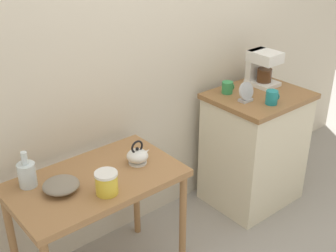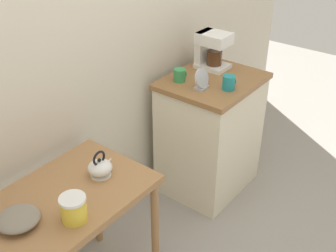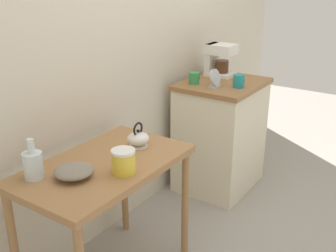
{
  "view_description": "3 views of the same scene",
  "coord_description": "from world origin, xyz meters",
  "views": [
    {
      "loc": [
        -1.73,
        -1.88,
        2.12
      ],
      "look_at": [
        -0.23,
        -0.07,
        0.95
      ],
      "focal_mm": 47.4,
      "sensor_mm": 36.0,
      "label": 1
    },
    {
      "loc": [
        -1.63,
        -1.4,
        2.12
      ],
      "look_at": [
        0.06,
        -0.1,
        0.84
      ],
      "focal_mm": 45.4,
      "sensor_mm": 36.0,
      "label": 2
    },
    {
      "loc": [
        -2.17,
        -1.42,
        1.73
      ],
      "look_at": [
        -0.25,
        -0.12,
        0.84
      ],
      "focal_mm": 44.12,
      "sensor_mm": 36.0,
      "label": 3
    }
  ],
  "objects": [
    {
      "name": "wooden_table",
      "position": [
        -0.72,
        -0.03,
        0.67
      ],
      "size": [
        0.96,
        0.57,
        0.76
      ],
      "color": "#9E7044",
      "rests_on": "ground_plane"
    },
    {
      "name": "teakettle",
      "position": [
        -0.45,
        -0.05,
        0.81
      ],
      "size": [
        0.16,
        0.13,
        0.15
      ],
      "color": "white",
      "rests_on": "wooden_table"
    },
    {
      "name": "mug_tall_green",
      "position": [
        0.5,
        0.14,
        0.94
      ],
      "size": [
        0.09,
        0.08,
        0.09
      ],
      "color": "#338C4C",
      "rests_on": "kitchen_counter"
    },
    {
      "name": "kitchen_counter",
      "position": [
        0.67,
        -0.02,
        0.45
      ],
      "size": [
        0.69,
        0.57,
        0.9
      ],
      "color": "beige",
      "rests_on": "ground_plane"
    },
    {
      "name": "canister_enamel",
      "position": [
        -0.75,
        -0.19,
        0.83
      ],
      "size": [
        0.12,
        0.12,
        0.13
      ],
      "color": "gold",
      "rests_on": "wooden_table"
    },
    {
      "name": "mug_dark_teal",
      "position": [
        0.59,
        -0.18,
        0.95
      ],
      "size": [
        0.09,
        0.08,
        0.1
      ],
      "color": "teal",
      "rests_on": "kitchen_counter"
    },
    {
      "name": "coffee_maker",
      "position": [
        0.82,
        0.11,
        1.04
      ],
      "size": [
        0.18,
        0.22,
        0.26
      ],
      "color": "white",
      "rests_on": "kitchen_counter"
    },
    {
      "name": "back_wall",
      "position": [
        0.1,
        0.38,
        1.4
      ],
      "size": [
        4.4,
        0.1,
        2.8
      ],
      "primitive_type": "cube",
      "color": "beige",
      "rests_on": "ground_plane"
    },
    {
      "name": "table_clock",
      "position": [
        0.49,
        -0.04,
        0.96
      ],
      "size": [
        0.13,
        0.06,
        0.14
      ],
      "color": "#B2B5BA",
      "rests_on": "kitchen_counter"
    },
    {
      "name": "ground_plane",
      "position": [
        0.0,
        0.0,
        0.0
      ],
      "size": [
        8.0,
        8.0,
        0.0
      ],
      "primitive_type": "plane",
      "color": "gray"
    },
    {
      "name": "bowl_stoneware",
      "position": [
        -0.93,
        -0.02,
        0.8
      ],
      "size": [
        0.19,
        0.19,
        0.06
      ],
      "color": "gray",
      "rests_on": "wooden_table"
    }
  ]
}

